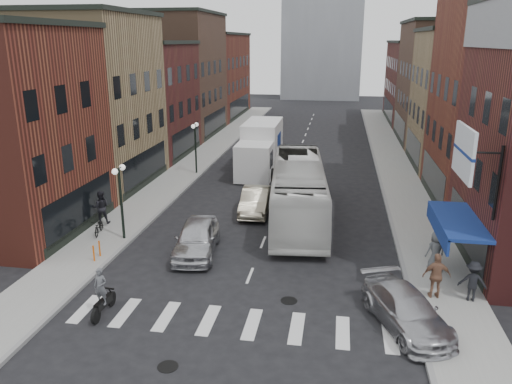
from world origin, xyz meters
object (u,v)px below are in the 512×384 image
sedan_left_near (196,238)px  bike_rack (97,251)px  box_truck (260,148)px  ped_left_solo (101,207)px  parked_bicycle (99,227)px  streetlamp_far (195,139)px  ped_right_c (436,250)px  motorcycle_rider (102,293)px  sedan_left_far (255,201)px  curb_car (406,310)px  ped_right_a (473,281)px  streetlamp_near (120,189)px  billboard_sign (466,154)px  ped_right_b (437,276)px  transit_bus (298,191)px

sedan_left_near → bike_rack: bearing=-166.5°
box_truck → ped_left_solo: box_truck is taller
bike_rack → parked_bicycle: (-1.38, 3.04, 0.02)m
sedan_left_near → streetlamp_far: bearing=99.0°
ped_left_solo → ped_right_c: bearing=151.7°
streetlamp_far → motorcycle_rider: size_ratio=2.07×
sedan_left_far → ped_right_c: size_ratio=2.52×
box_truck → parked_bicycle: (-6.47, -15.52, -1.37)m
curb_car → ped_right_a: bearing=16.4°
streetlamp_near → box_truck: 16.62m
streetlamp_far → sedan_left_near: streetlamp_far is taller
billboard_sign → ped_right_b: 5.08m
ped_right_b → transit_bus: bearing=-59.8°
motorcycle_rider → sedan_left_near: 6.59m
box_truck → parked_bicycle: size_ratio=5.69×
billboard_sign → box_truck: 22.71m
motorcycle_rider → transit_bus: transit_bus is taller
bike_rack → box_truck: 19.29m
parked_bicycle → ped_left_solo: size_ratio=0.82×
bike_rack → curb_car: bearing=-14.0°
box_truck → ped_right_c: size_ratio=4.85×
ped_right_c → ped_right_a: bearing=87.7°
box_truck → ped_left_solo: bearing=-117.4°
sedan_left_near → ped_right_c: 11.44m
ped_right_b → sedan_left_far: bearing=-52.0°
ped_left_solo → ped_right_b: size_ratio=1.00×
ped_left_solo → billboard_sign: bearing=145.0°
motorcycle_rider → box_truck: bearing=87.4°
streetlamp_far → parked_bicycle: 13.95m
bike_rack → ped_left_solo: bearing=113.2°
box_truck → curb_car: 23.87m
curb_car → box_truck: bearing=90.2°
motorcycle_rider → sedan_left_far: size_ratio=0.42×
parked_bicycle → motorcycle_rider: bearing=-76.0°
streetlamp_far → parked_bicycle: (-1.58, -13.66, -2.35)m
motorcycle_rider → ped_left_solo: (-4.53, 9.24, 0.19)m
sedan_left_near → ped_left_solo: 7.17m
motorcycle_rider → sedan_left_near: motorcycle_rider is taller
ped_right_a → streetlamp_far: bearing=-38.8°
box_truck → sedan_left_far: (1.32, -10.22, -1.17)m
parked_bicycle → ped_right_c: (17.35, -1.54, 0.51)m
sedan_left_near → billboard_sign: bearing=-19.2°
curb_car → ped_right_a: 3.63m
billboard_sign → motorcycle_rider: (-13.65, -3.78, -5.20)m
curb_car → ped_right_b: size_ratio=2.50×
sedan_left_near → ped_right_c: bearing=-8.1°
bike_rack → parked_bicycle: size_ratio=0.50×
transit_bus → ped_left_solo: transit_bus is taller
streetlamp_near → transit_bus: (8.89, 4.97, -1.14)m
sedan_left_near → box_truck: bearing=81.0°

